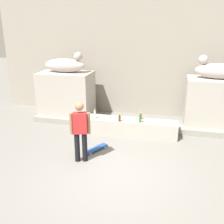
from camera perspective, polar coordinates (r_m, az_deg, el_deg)
name	(u,v)px	position (r m, az deg, el deg)	size (l,w,h in m)	color
ground_plane	(114,174)	(6.57, 0.45, -13.61)	(40.00, 40.00, 0.00)	slate
facade_wall	(142,44)	(10.49, 6.71, 14.70)	(11.79, 0.60, 5.58)	gray
pedestal_left	(67,95)	(10.29, -10.02, 3.75)	(2.02, 1.23, 1.79)	#A39E93
pedestal_right	(215,104)	(9.62, 21.86, 1.58)	(2.02, 1.23, 1.79)	#A39E93
statue_reclining_left	(66,65)	(10.04, -10.21, 10.23)	(1.61, 0.58, 0.78)	#B1A3A3
statue_reclining_right	(219,70)	(9.36, 22.52, 8.50)	(1.64, 0.70, 0.78)	#B1A3A3
ledge_block	(131,127)	(8.70, 4.19, -3.29)	(3.08, 0.62, 0.51)	#A39E93
skater	(80,129)	(6.80, -7.04, -3.84)	(0.52, 0.30, 1.67)	black
skateboard	(96,148)	(7.66, -3.51, -8.06)	(0.57, 0.79, 0.08)	navy
bottle_brown	(120,118)	(8.43, 1.68, -1.40)	(0.08, 0.08, 0.26)	#593314
bottle_red	(141,116)	(8.66, 6.34, -0.97)	(0.08, 0.08, 0.26)	red
bottle_clear	(95,114)	(8.71, -3.81, -0.55)	(0.07, 0.07, 0.32)	silver
bottle_green	(140,118)	(8.38, 6.22, -1.40)	(0.07, 0.07, 0.33)	#1E722D
stair_step	(133,125)	(9.24, 4.68, -2.98)	(7.53, 0.50, 0.20)	gray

